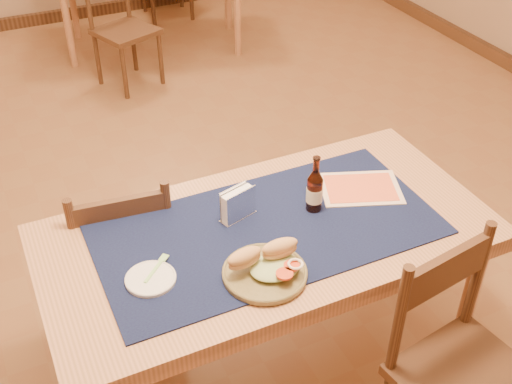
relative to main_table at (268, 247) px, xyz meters
name	(u,v)px	position (x,y,z in m)	size (l,w,h in m)	color
main_table	(268,247)	(0.00, 0.00, 0.00)	(1.60, 0.80, 0.75)	tan
placemat	(268,229)	(0.00, 0.00, 0.09)	(1.20, 0.60, 0.01)	#101C3C
baseboard	(198,244)	(0.00, 0.80, -0.62)	(6.00, 7.00, 0.10)	#4C2E1B
chair_main_far	(124,254)	(-0.44, 0.43, -0.22)	(0.44, 0.44, 0.87)	#4C2E1B
chair_main_near	(462,370)	(0.41, -0.63, -0.19)	(0.48, 0.48, 0.92)	#4C2E1B
chair_back_near	(122,27)	(0.21, 2.82, -0.24)	(0.49, 0.49, 0.83)	#4C2E1B
sandwich_plate	(267,267)	(-0.10, -0.20, 0.12)	(0.28, 0.28, 0.11)	olive
side_plate	(151,278)	(-0.45, -0.07, 0.10)	(0.16, 0.16, 0.01)	white
fork	(158,266)	(-0.42, -0.03, 0.10)	(0.11, 0.11, 0.00)	#99DD79
beer_bottle	(315,190)	(0.20, 0.03, 0.17)	(0.06, 0.06, 0.22)	#461B0C
napkin_holder	(238,204)	(-0.07, 0.11, 0.15)	(0.15, 0.09, 0.12)	white
menu_card	(360,188)	(0.43, 0.07, 0.09)	(0.36, 0.31, 0.01)	beige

